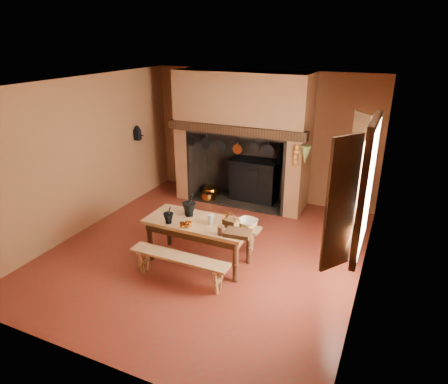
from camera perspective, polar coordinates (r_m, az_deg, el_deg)
name	(u,v)px	position (r m, az deg, el deg)	size (l,w,h in m)	color
floor	(207,251)	(6.96, -2.44, -8.37)	(5.50, 5.50, 0.00)	maroon
ceiling	(204,84)	(6.06, -2.88, 15.19)	(5.50, 5.50, 0.00)	silver
back_wall	(262,136)	(8.81, 5.52, 7.95)	(5.00, 0.02, 2.80)	brown
wall_left	(84,156)	(7.78, -19.37, 4.94)	(0.02, 5.50, 2.80)	brown
wall_right	(370,199)	(5.76, 20.18, -0.94)	(0.02, 5.50, 2.80)	brown
wall_front	(83,256)	(4.32, -19.48, -8.56)	(5.00, 0.02, 2.80)	brown
chimney_breast	(242,120)	(8.42, 2.66, 10.25)	(2.95, 0.96, 2.80)	brown
iron_range	(255,180)	(8.81, 4.40, 1.77)	(1.12, 0.55, 1.60)	black
hearth_pans	(209,193)	(9.13, -2.11, -0.08)	(0.51, 0.62, 0.20)	orange
hanging_pans	(231,147)	(8.09, 1.02, 6.50)	(1.92, 0.29, 0.27)	black
onion_string	(296,156)	(7.67, 10.22, 5.05)	(0.12, 0.10, 0.46)	#B55821
herb_bunch	(305,155)	(7.61, 11.56, 5.23)	(0.20, 0.20, 0.35)	olive
window	(358,186)	(5.29, 18.57, 0.77)	(0.39, 1.75, 1.76)	white
wall_coffee_mill	(137,132)	(8.85, -12.27, 8.39)	(0.23, 0.16, 0.31)	black
work_table	(199,227)	(6.37, -3.62, -5.08)	(1.69, 0.75, 0.73)	tan
bench_front	(179,262)	(6.03, -6.40, -9.97)	(1.57, 0.27, 0.44)	tan
bench_back	(215,227)	(6.97, -1.30, -5.08)	(1.64, 0.29, 0.46)	tan
mortar_large	(189,209)	(6.46, -5.00, -2.37)	(0.23, 0.23, 0.38)	black
mortar_small	(168,218)	(6.26, -7.94, -3.65)	(0.16, 0.16, 0.28)	black
coffee_grinder	(189,209)	(6.57, -5.06, -2.42)	(0.19, 0.17, 0.20)	#3B2512
brass_mug_a	(182,225)	(6.13, -6.02, -4.67)	(0.07, 0.07, 0.08)	orange
brass_mug_b	(227,216)	(6.36, 0.47, -3.42)	(0.09, 0.09, 0.10)	orange
mixing_bowl	(247,222)	(6.19, 3.35, -4.34)	(0.31, 0.31, 0.08)	#B7AE8D
stoneware_crock	(221,230)	(5.87, -0.44, -5.49)	(0.11, 0.11, 0.13)	#52301E
glass_jar	(211,219)	(6.18, -1.91, -3.94)	(0.09, 0.09, 0.15)	beige
wicker_basket	(231,223)	(6.10, 1.03, -4.39)	(0.25, 0.20, 0.22)	#473015
wooden_tray	(238,233)	(5.88, 1.99, -5.89)	(0.38, 0.27, 0.07)	#3B2512
brass_cup	(188,225)	(6.11, -5.15, -4.67)	(0.12, 0.12, 0.09)	orange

